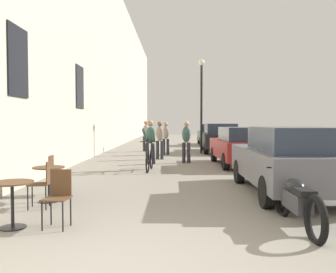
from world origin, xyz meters
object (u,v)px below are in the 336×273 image
pedestrian_near (186,139)px  parked_car_second (240,146)px  pedestrian_far (166,136)px  parked_car_third (219,137)px  parked_car_fourth (211,134)px  cafe_table_near (12,195)px  cyclist_on_bicycle (150,146)px  cafe_chair_mid_toward_street (43,181)px  cafe_chair_mid_toward_wall (56,172)px  cafe_table_mid (49,176)px  pedestrian_mid (160,138)px  pedestrian_furthest (146,134)px  cafe_chair_near_toward_street (58,194)px  parked_motorcycle (297,201)px  parked_car_nearest (288,160)px  street_lamp (201,94)px

pedestrian_near → parked_car_second: bearing=-23.9°
pedestrian_far → parked_car_third: size_ratio=0.37×
parked_car_fourth → pedestrian_far: bearing=-111.7°
cafe_table_near → cyclist_on_bicycle: size_ratio=0.41×
cafe_chair_mid_toward_street → pedestrian_near: pedestrian_near is taller
parked_car_fourth → cafe_chair_mid_toward_wall: bearing=-106.8°
cafe_table_mid → pedestrian_mid: size_ratio=0.43×
cafe_table_near → cafe_chair_mid_toward_wall: 2.52m
pedestrian_furthest → pedestrian_near: bearing=-70.2°
cafe_chair_mid_toward_wall → parked_car_fourth: bearing=73.2°
cafe_chair_near_toward_street → parked_car_second: 9.05m
pedestrian_far → parked_car_second: pedestrian_far is taller
parked_motorcycle → parked_car_second: bearing=85.8°
cafe_chair_mid_toward_street → pedestrian_mid: bearing=78.2°
cafe_chair_mid_toward_wall → parked_car_second: bearing=47.0°
parked_car_nearest → cafe_chair_near_toward_street: bearing=-149.6°
cafe_table_near → pedestrian_furthest: pedestrian_furthest is taller
cafe_chair_near_toward_street → street_lamp: street_lamp is taller
cafe_chair_mid_toward_wall → cafe_table_mid: bearing=-83.6°
cafe_chair_near_toward_street → parked_car_third: bearing=73.0°
cafe_chair_mid_toward_wall → cyclist_on_bicycle: (1.84, 4.25, 0.29)m
cafe_table_mid → pedestrian_far: pedestrian_far is taller
cafe_table_near → pedestrian_mid: (1.89, 10.31, 0.42)m
cafe_table_near → parked_car_third: size_ratio=0.16×
pedestrian_furthest → street_lamp: (3.00, -1.29, 2.14)m
cafe_chair_mid_toward_street → parked_car_fourth: (5.20, 18.96, 0.26)m
pedestrian_mid → pedestrian_far: size_ratio=1.02×
cafe_chair_near_toward_street → parked_car_third: parked_car_third is taller
parked_motorcycle → cafe_table_mid: bearing=159.1°
cyclist_on_bicycle → parked_car_fourth: bearing=75.4°
cafe_table_near → pedestrian_furthest: (0.95, 14.62, 0.44)m
cafe_chair_mid_toward_street → street_lamp: bearing=71.8°
cafe_chair_mid_toward_street → parked_car_second: size_ratio=0.21×
cafe_chair_mid_toward_street → parked_car_third: 13.75m
cafe_chair_near_toward_street → pedestrian_near: pedestrian_near is taller
cafe_chair_mid_toward_wall → pedestrian_far: (2.26, 9.97, 0.41)m
parked_car_fourth → pedestrian_mid: bearing=-108.4°
cafe_chair_near_toward_street → cyclist_on_bicycle: bearing=81.5°
cyclist_on_bicycle → parked_car_second: 3.54m
cafe_chair_mid_toward_wall → pedestrian_near: bearing=63.7°
cyclist_on_bicycle → parked_car_nearest: bearing=-50.6°
parked_motorcycle → pedestrian_near: bearing=99.1°
pedestrian_furthest → parked_car_second: bearing=-58.5°
pedestrian_near → street_lamp: street_lamp is taller
parked_car_nearest → pedestrian_mid: bearing=112.5°
cafe_chair_mid_toward_street → pedestrian_furthest: size_ratio=0.52×
cafe_chair_near_toward_street → pedestrian_far: bearing=83.5°
cafe_table_near → pedestrian_near: (3.00, 8.91, 0.43)m
parked_motorcycle → parked_car_nearest: bearing=75.5°
cafe_chair_near_toward_street → street_lamp: size_ratio=0.18×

